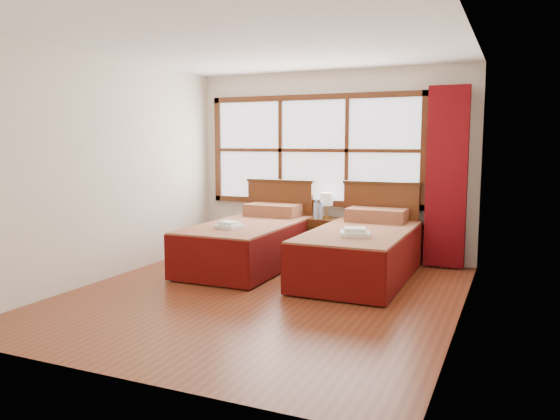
% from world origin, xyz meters
% --- Properties ---
extents(floor, '(4.50, 4.50, 0.00)m').
position_xyz_m(floor, '(0.00, 0.00, 0.00)').
color(floor, brown).
rests_on(floor, ground).
extents(ceiling, '(4.50, 4.50, 0.00)m').
position_xyz_m(ceiling, '(0.00, 0.00, 2.60)').
color(ceiling, white).
rests_on(ceiling, wall_back).
extents(wall_back, '(4.00, 0.00, 4.00)m').
position_xyz_m(wall_back, '(0.00, 2.25, 1.30)').
color(wall_back, silver).
rests_on(wall_back, floor).
extents(wall_left, '(0.00, 4.50, 4.50)m').
position_xyz_m(wall_left, '(-2.00, 0.00, 1.30)').
color(wall_left, silver).
rests_on(wall_left, floor).
extents(wall_right, '(0.00, 4.50, 4.50)m').
position_xyz_m(wall_right, '(2.00, 0.00, 1.30)').
color(wall_right, silver).
rests_on(wall_right, floor).
extents(window, '(3.16, 0.06, 1.56)m').
position_xyz_m(window, '(-0.25, 2.21, 1.50)').
color(window, white).
rests_on(window, wall_back).
extents(curtain, '(0.50, 0.16, 2.30)m').
position_xyz_m(curtain, '(1.60, 2.11, 1.17)').
color(curtain, maroon).
rests_on(curtain, wall_back).
extents(bed_left, '(1.11, 2.15, 1.08)m').
position_xyz_m(bed_left, '(-0.73, 1.20, 0.33)').
color(bed_left, '#3B200C').
rests_on(bed_left, floor).
extents(bed_right, '(1.12, 2.17, 1.09)m').
position_xyz_m(bed_right, '(0.76, 1.20, 0.33)').
color(bed_right, '#3B200C').
rests_on(bed_right, floor).
extents(nightstand, '(0.43, 0.42, 0.57)m').
position_xyz_m(nightstand, '(0.00, 1.99, 0.29)').
color(nightstand, '#522812').
rests_on(nightstand, floor).
extents(towels_left, '(0.32, 0.29, 0.08)m').
position_xyz_m(towels_left, '(-0.76, 0.67, 0.61)').
color(towels_left, white).
rests_on(towels_left, bed_left).
extents(towels_right, '(0.39, 0.36, 0.09)m').
position_xyz_m(towels_right, '(0.81, 0.69, 0.62)').
color(towels_right, white).
rests_on(towels_right, bed_right).
extents(lamp, '(0.18, 0.18, 0.35)m').
position_xyz_m(lamp, '(-0.00, 2.10, 0.82)').
color(lamp, gold).
rests_on(lamp, nightstand).
extents(bottle_near, '(0.07, 0.07, 0.25)m').
position_xyz_m(bottle_near, '(-0.09, 1.92, 0.68)').
color(bottle_near, '#A5BFD4').
rests_on(bottle_near, nightstand).
extents(bottle_far, '(0.06, 0.06, 0.22)m').
position_xyz_m(bottle_far, '(-0.04, 1.95, 0.67)').
color(bottle_far, '#A5BFD4').
rests_on(bottle_far, nightstand).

